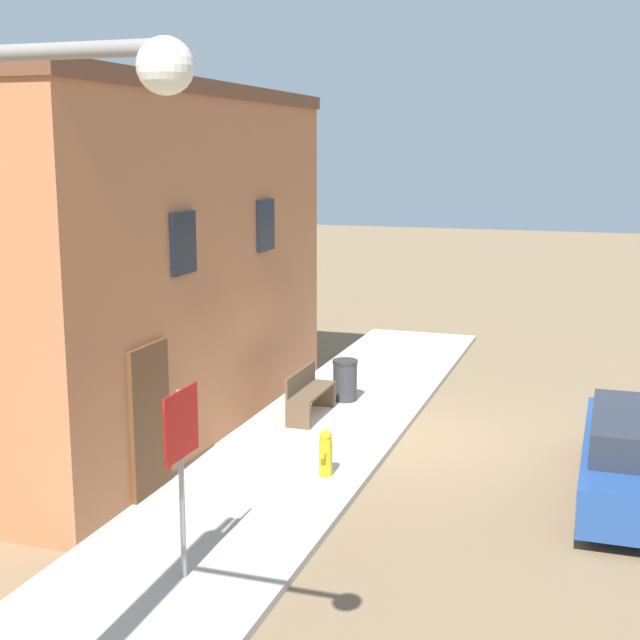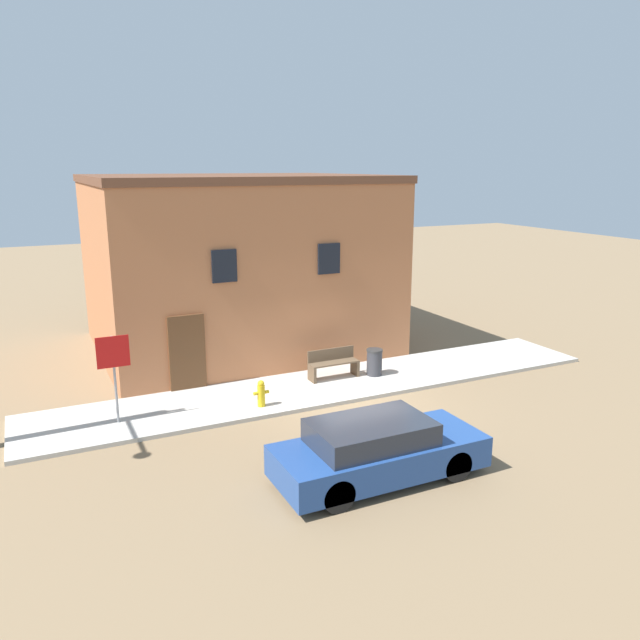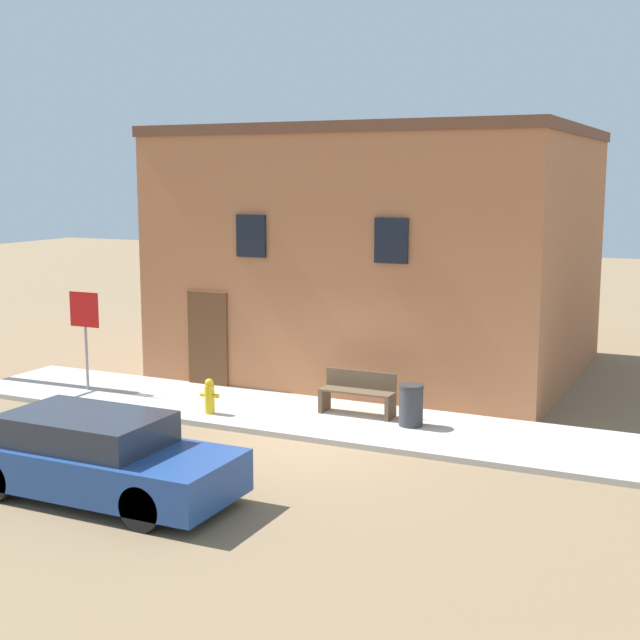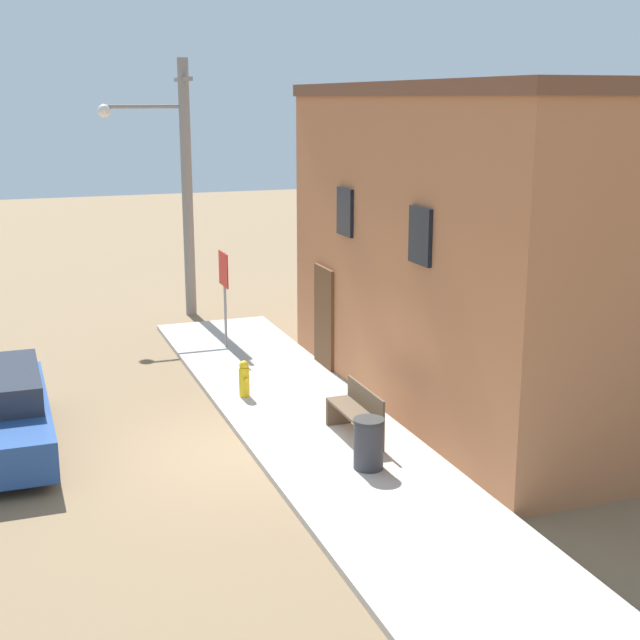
{
  "view_description": "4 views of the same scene",
  "coord_description": "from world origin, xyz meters",
  "px_view_note": "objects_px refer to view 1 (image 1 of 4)",
  "views": [
    {
      "loc": [
        -14.05,
        -3.21,
        4.8
      ],
      "look_at": [
        -0.28,
        1.36,
        2.0
      ],
      "focal_mm": 50.0,
      "sensor_mm": 36.0,
      "label": 1
    },
    {
      "loc": [
        -7.49,
        -13.57,
        6.12
      ],
      "look_at": [
        -0.28,
        1.36,
        2.0
      ],
      "focal_mm": 35.0,
      "sensor_mm": 36.0,
      "label": 2
    },
    {
      "loc": [
        6.92,
        -13.83,
        4.74
      ],
      "look_at": [
        -0.28,
        1.36,
        2.0
      ],
      "focal_mm": 50.0,
      "sensor_mm": 36.0,
      "label": 3
    },
    {
      "loc": [
        13.07,
        -3.53,
        5.56
      ],
      "look_at": [
        -0.28,
        1.36,
        2.0
      ],
      "focal_mm": 50.0,
      "sensor_mm": 36.0,
      "label": 4
    }
  ],
  "objects_px": {
    "bench": "(309,393)",
    "stop_sign": "(181,446)",
    "fire_hydrant": "(326,453)",
    "trash_bin": "(345,380)"
  },
  "relations": [
    {
      "from": "bench",
      "to": "stop_sign",
      "type": "bearing_deg",
      "value": -173.81
    },
    {
      "from": "stop_sign",
      "to": "bench",
      "type": "relative_size",
      "value": 1.45
    },
    {
      "from": "stop_sign",
      "to": "bench",
      "type": "distance_m",
      "value": 6.26
    },
    {
      "from": "stop_sign",
      "to": "trash_bin",
      "type": "height_order",
      "value": "stop_sign"
    },
    {
      "from": "fire_hydrant",
      "to": "trash_bin",
      "type": "relative_size",
      "value": 0.89
    },
    {
      "from": "trash_bin",
      "to": "fire_hydrant",
      "type": "bearing_deg",
      "value": -167.3
    },
    {
      "from": "stop_sign",
      "to": "trash_bin",
      "type": "distance_m",
      "value": 7.43
    },
    {
      "from": "fire_hydrant",
      "to": "trash_bin",
      "type": "height_order",
      "value": "trash_bin"
    },
    {
      "from": "fire_hydrant",
      "to": "stop_sign",
      "type": "distance_m",
      "value": 3.7
    },
    {
      "from": "fire_hydrant",
      "to": "trash_bin",
      "type": "bearing_deg",
      "value": 12.7
    }
  ]
}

